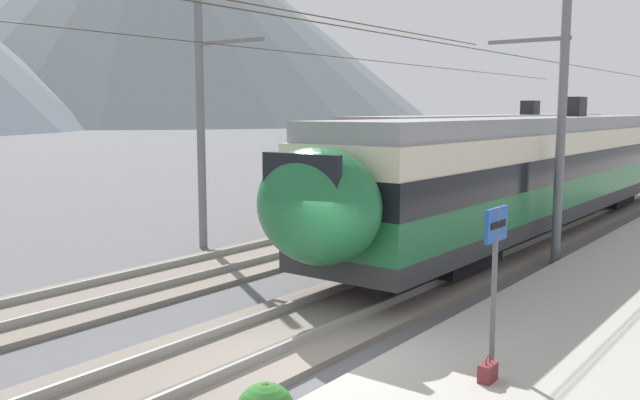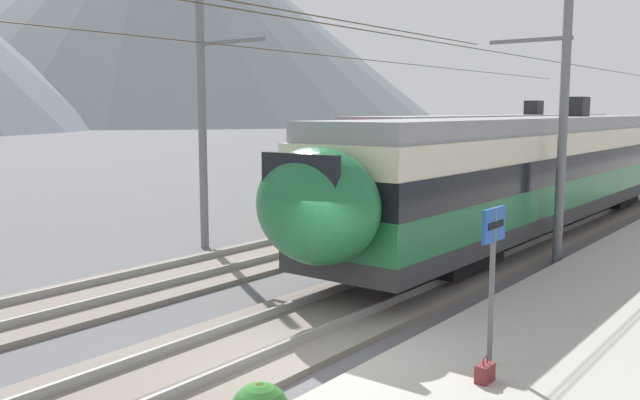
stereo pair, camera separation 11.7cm
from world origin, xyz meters
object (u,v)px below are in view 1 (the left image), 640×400
object	(u,v)px
catenary_mast_far_side	(205,107)
handbag_near_sign	(488,372)
catenary_mast_mid	(555,123)
platform_sign	(495,251)
train_far_track	(496,151)
train_near_platform	(532,169)

from	to	relation	value
catenary_mast_far_side	handbag_near_sign	bearing A→B (deg)	-114.52
catenary_mast_mid	platform_sign	xyz separation A→B (m)	(-8.64, -2.05, -1.72)
train_far_track	catenary_mast_far_side	bearing A→B (deg)	172.38
train_far_track	handbag_near_sign	world-z (taller)	train_far_track
catenary_mast_far_side	catenary_mast_mid	bearing A→B (deg)	-63.80
train_near_platform	handbag_near_sign	bearing A→B (deg)	-162.21
catenary_mast_mid	train_near_platform	bearing A→B (deg)	28.17
train_far_track	platform_sign	xyz separation A→B (m)	(-20.46, -8.60, -0.20)
catenary_mast_far_side	platform_sign	world-z (taller)	catenary_mast_far_side
train_near_platform	train_far_track	distance (m)	9.75
train_far_track	platform_sign	bearing A→B (deg)	-157.21
catenary_mast_mid	platform_sign	distance (m)	9.04
train_far_track	catenary_mast_far_side	xyz separation A→B (m)	(-16.10, 2.16, 1.93)
train_far_track	platform_sign	size ratio (longest dim) A/B	10.44
platform_sign	handbag_near_sign	bearing A→B (deg)	-161.34
train_far_track	catenary_mast_far_side	world-z (taller)	catenary_mast_far_side
train_far_track	train_near_platform	bearing A→B (deg)	-150.70
catenary_mast_mid	platform_sign	world-z (taller)	catenary_mast_mid
catenary_mast_far_side	platform_sign	xyz separation A→B (m)	(-4.36, -10.75, -2.13)
catenary_mast_far_side	platform_sign	distance (m)	11.79
catenary_mast_mid	handbag_near_sign	xyz separation A→B (m)	(-9.29, -2.27, -3.33)
train_near_platform	handbag_near_sign	world-z (taller)	train_near_platform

